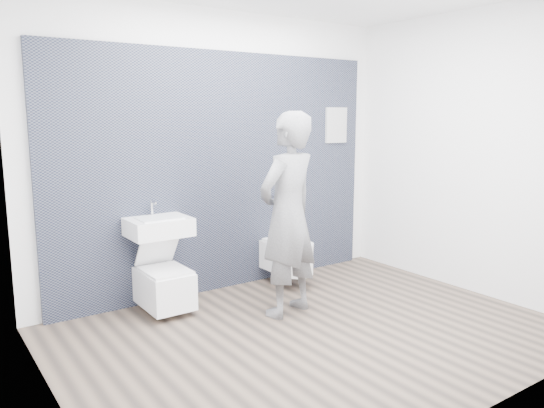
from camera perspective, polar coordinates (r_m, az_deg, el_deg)
ground at (r=4.53m, az=4.47°, el=-13.65°), size 4.00×4.00×0.00m
room_shell at (r=4.16m, az=4.79°, el=8.94°), size 4.00×4.00×4.00m
tile_wall at (r=5.66m, az=-5.10°, el=-8.79°), size 3.60×0.06×2.40m
washbasin at (r=4.91m, az=-12.09°, el=-2.37°), size 0.55×0.41×0.41m
toilet_square at (r=4.98m, az=-11.53°, el=-8.58°), size 0.39×0.57×0.70m
toilet_rounded at (r=5.61m, az=1.89°, el=-5.65°), size 0.36×0.61×0.33m
info_placard at (r=6.45m, az=6.62°, el=-6.49°), size 0.30×0.03×0.40m
visitor at (r=4.69m, az=1.71°, el=-1.18°), size 0.75×0.59×1.82m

